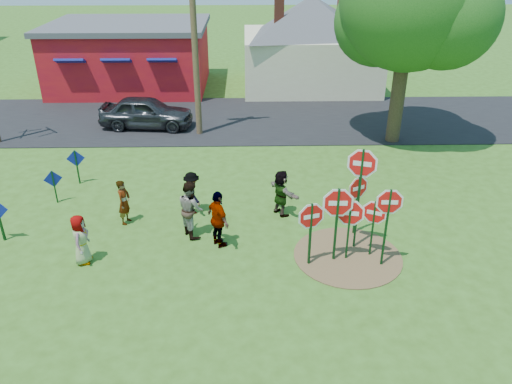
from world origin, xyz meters
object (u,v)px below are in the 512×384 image
suv (146,112)px  leafy_tree (413,8)px  person_b (124,202)px  stop_sign_a (311,221)px  stop_sign_b (361,174)px  stop_sign_c (388,210)px  stop_sign_d (358,192)px  utility_pole (194,31)px  person_a (81,240)px

suv → leafy_tree: size_ratio=0.49×
suv → person_b: bearing=-169.2°
stop_sign_a → stop_sign_b: bearing=13.1°
stop_sign_b → stop_sign_c: size_ratio=1.31×
stop_sign_a → person_b: 6.32m
stop_sign_c → person_b: bearing=164.3°
stop_sign_d → leafy_tree: 9.79m
stop_sign_b → utility_pole: (-5.48, 9.91, 2.32)m
stop_sign_a → person_a: 6.57m
person_b → utility_pole: utility_pole is taller
person_a → suv: size_ratio=0.34×
person_a → person_b: (0.76, 2.24, 0.00)m
suv → utility_pole: bearing=-104.2°
stop_sign_b → suv: (-8.12, 10.85, -1.66)m
stop_sign_d → utility_pole: utility_pole is taller
utility_pole → leafy_tree: (9.16, -1.11, 1.07)m
utility_pole → person_b: bearing=-102.1°
leafy_tree → stop_sign_c: bearing=-107.4°
stop_sign_a → stop_sign_b: stop_sign_b is taller
leafy_tree → stop_sign_b: bearing=-112.6°
stop_sign_a → stop_sign_c: stop_sign_c is taller
stop_sign_b → person_b: size_ratio=2.20×
person_a → stop_sign_b: bearing=-85.6°
suv → stop_sign_b: bearing=-137.8°
stop_sign_d → person_a: 8.31m
stop_sign_b → person_a: stop_sign_b is taller
utility_pole → leafy_tree: size_ratio=1.00×
person_b → utility_pole: (1.77, 8.28, 4.01)m
stop_sign_d → stop_sign_c: bearing=-103.6°
stop_sign_b → person_b: stop_sign_b is taller
person_a → suv: suv is taller
stop_sign_d → stop_sign_a: bearing=-163.8°
person_a → utility_pole: 11.54m
stop_sign_b → person_b: bearing=-174.9°
utility_pole → leafy_tree: 9.28m
person_a → person_b: size_ratio=1.00×
utility_pole → stop_sign_a: bearing=-69.6°
suv → utility_pole: 4.86m
person_a → leafy_tree: bearing=-51.1°
stop_sign_c → stop_sign_a: bearing=-179.8°
stop_sign_b → person_a: (-8.01, -0.61, -1.70)m
person_b → suv: bearing=20.9°
stop_sign_d → utility_pole: size_ratio=0.24×
stop_sign_c → suv: (-8.74, 11.79, -1.00)m
person_b → suv: 9.26m
person_b → stop_sign_b: bearing=-87.1°
person_b → leafy_tree: (10.92, 7.18, 5.08)m
stop_sign_b → stop_sign_c: bearing=-39.3°
stop_sign_c → stop_sign_d: (-0.46, 1.71, -0.30)m
stop_sign_c → utility_pole: (-6.10, 10.86, 2.98)m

